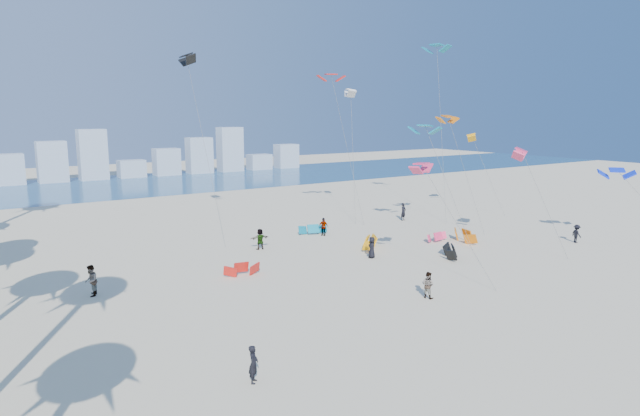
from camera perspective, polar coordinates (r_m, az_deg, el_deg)
ground at (r=25.07m, az=15.32°, el=-16.18°), size 220.00×220.00×0.00m
ocean at (r=88.92m, az=-22.15°, el=2.07°), size 220.00×220.00×0.00m
kitesurfer_near at (r=23.21m, az=-6.97°, el=-15.90°), size 0.65×0.69×1.59m
kitesurfer_mid at (r=33.36m, az=11.22°, el=-7.89°), size 0.79×0.91×1.61m
kitesurfers_far at (r=43.24m, az=0.83°, el=-3.54°), size 38.29×16.46×1.91m
grounded_kites at (r=44.92m, az=7.47°, el=-3.66°), size 22.74×15.12×0.97m
flying_kites at (r=51.28m, az=9.78°, el=10.60°), size 32.41×30.04×18.59m
distant_skyline at (r=98.19m, az=-24.13°, el=4.42°), size 85.00×3.00×8.40m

